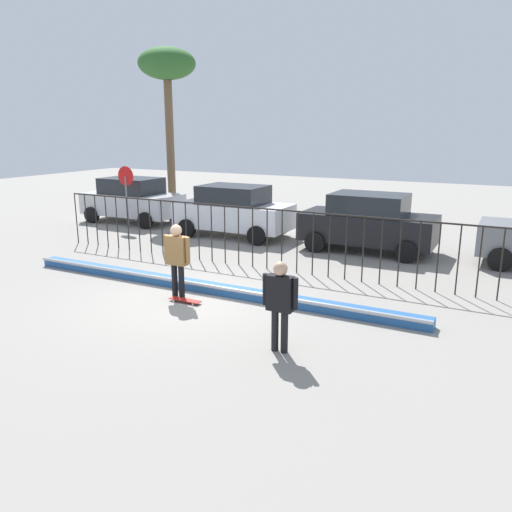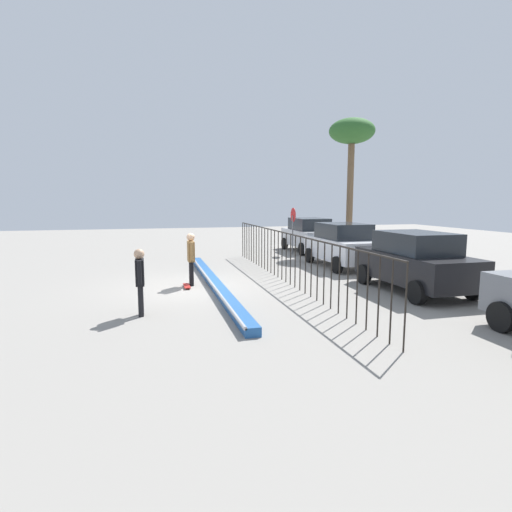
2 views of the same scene
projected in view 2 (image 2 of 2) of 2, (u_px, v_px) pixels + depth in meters
The scene contains 11 objects.
ground_plane at pixel (195, 287), 13.70m from camera, with size 60.00×60.00×0.00m, color gray.
bowl_coping_ledge at pixel (214, 282), 13.84m from camera, with size 11.00×0.40×0.27m.
perimeter_fence at pixel (286, 252), 14.36m from camera, with size 14.04×0.04×1.77m.
skateboarder at pixel (191, 254), 13.79m from camera, with size 0.72×0.27×1.79m.
skateboard at pixel (187, 286), 13.57m from camera, with size 0.80×0.20×0.07m.
camera_operator at pixel (140, 276), 10.14m from camera, with size 0.69×0.26×1.70m.
parked_car_silver at pixel (309, 235), 23.02m from camera, with size 4.30×2.12×1.90m.
parked_car_white at pixel (343, 245), 17.78m from camera, with size 4.30×2.12×1.90m.
parked_car_black at pixel (415, 261), 12.90m from camera, with size 4.30×2.12×1.90m.
stop_sign at pixel (293, 224), 21.82m from camera, with size 0.76×0.07×2.50m.
palm_tree_short at pixel (352, 137), 22.43m from camera, with size 2.51×2.51×7.37m.
Camera 2 is at (13.52, -1.37, 2.88)m, focal length 28.56 mm.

